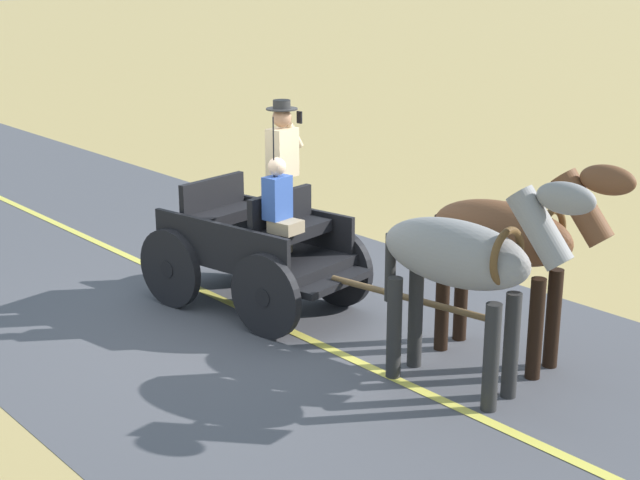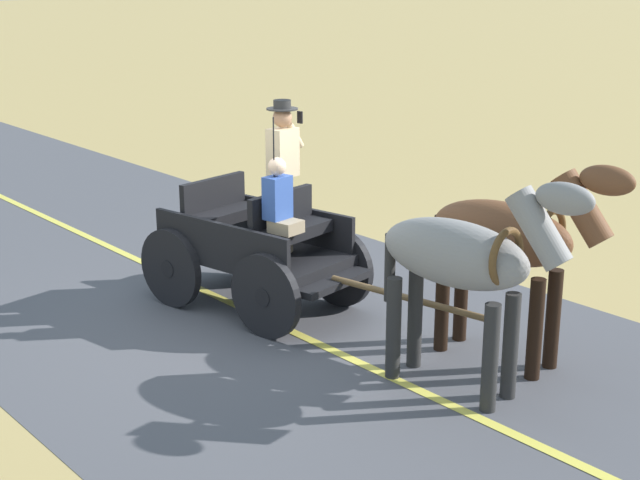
% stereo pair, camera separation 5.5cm
% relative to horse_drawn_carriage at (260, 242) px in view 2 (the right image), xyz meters
% --- Properties ---
extents(ground_plane, '(200.00, 200.00, 0.00)m').
position_rel_horse_drawn_carriage_xyz_m(ground_plane, '(0.22, 0.22, -0.82)').
color(ground_plane, tan).
extents(road_surface, '(6.42, 160.00, 0.01)m').
position_rel_horse_drawn_carriage_xyz_m(road_surface, '(0.22, 0.22, -0.81)').
color(road_surface, '#4C4C51').
rests_on(road_surface, ground).
extents(road_centre_stripe, '(0.12, 160.00, 0.00)m').
position_rel_horse_drawn_carriage_xyz_m(road_centre_stripe, '(0.22, 0.22, -0.81)').
color(road_centre_stripe, '#DBCC4C').
rests_on(road_centre_stripe, road_surface).
extents(horse_drawn_carriage, '(1.82, 4.51, 2.50)m').
position_rel_horse_drawn_carriage_xyz_m(horse_drawn_carriage, '(0.00, 0.00, 0.00)').
color(horse_drawn_carriage, black).
rests_on(horse_drawn_carriage, ground).
extents(horse_near_side, '(0.78, 2.15, 2.21)m').
position_rel_horse_drawn_carriage_xyz_m(horse_near_side, '(-0.96, 2.90, 0.51)').
color(horse_near_side, brown).
rests_on(horse_near_side, ground).
extents(horse_off_side, '(0.79, 2.15, 2.21)m').
position_rel_horse_drawn_carriage_xyz_m(horse_off_side, '(-0.09, 3.06, 0.51)').
color(horse_off_side, gray).
rests_on(horse_off_side, ground).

